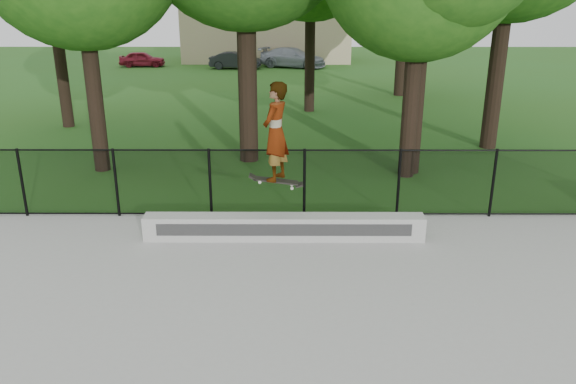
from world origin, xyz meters
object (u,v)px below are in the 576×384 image
object	(u,v)px
grind_ledge	(284,227)
car_a	(142,59)
car_c	(293,58)
skater_airborne	(276,133)
car_b	(235,60)

from	to	relation	value
grind_ledge	car_a	world-z (taller)	car_a
car_a	car_c	xyz separation A→B (m)	(10.29, -0.40, 0.13)
car_c	skater_airborne	size ratio (longest dim) A/B	2.09
grind_ledge	skater_airborne	world-z (taller)	skater_airborne
grind_ledge	car_a	xyz separation A→B (m)	(-9.99, 29.04, 0.22)
car_b	skater_airborne	xyz separation A→B (m)	(3.38, -27.88, 1.63)
car_c	skater_airborne	bearing A→B (deg)	-160.25
grind_ledge	car_c	world-z (taller)	car_c
car_b	car_c	size ratio (longest dim) A/B	0.73
grind_ledge	car_b	world-z (taller)	car_b
car_c	grind_ledge	bearing A→B (deg)	-159.95
grind_ledge	car_c	xyz separation A→B (m)	(0.30, 28.64, 0.35)
car_c	skater_airborne	xyz separation A→B (m)	(-0.45, -28.69, 1.53)
car_a	skater_airborne	bearing A→B (deg)	-165.35
car_a	car_b	size ratio (longest dim) A/B	1.00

